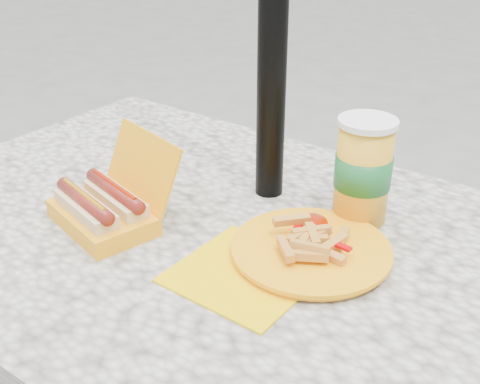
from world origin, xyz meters
The scene contains 4 objects.
picnic_table centered at (0.00, 0.00, 0.64)m, with size 1.20×0.80×0.75m.
hotdog_box centered at (-0.15, -0.10, 0.78)m, with size 0.22×0.21×0.14m.
fries_plate centered at (0.16, 0.01, 0.76)m, with size 0.27×0.32×0.05m.
soda_cup centered at (0.18, 0.17, 0.84)m, with size 0.10×0.10×0.18m.
Camera 1 is at (0.54, -0.66, 1.26)m, focal length 45.00 mm.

